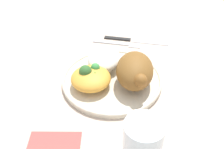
% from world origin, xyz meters
% --- Properties ---
extents(ground_plane, '(2.00, 2.00, 0.00)m').
position_xyz_m(ground_plane, '(0.00, 0.00, 0.00)').
color(ground_plane, '#C5AF9B').
extents(plate, '(0.24, 0.24, 0.01)m').
position_xyz_m(plate, '(0.00, 0.00, 0.01)').
color(plate, beige).
rests_on(plate, ground_plane).
extents(roasted_chicken, '(0.12, 0.09, 0.07)m').
position_xyz_m(roasted_chicken, '(0.01, 0.05, 0.05)').
color(roasted_chicken, brown).
rests_on(roasted_chicken, plate).
extents(rice_pile, '(0.10, 0.08, 0.04)m').
position_xyz_m(rice_pile, '(-0.05, -0.02, 0.03)').
color(rice_pile, white).
rests_on(rice_pile, plate).
extents(mac_cheese_with_broccoli, '(0.09, 0.09, 0.05)m').
position_xyz_m(mac_cheese_with_broccoli, '(0.03, -0.05, 0.03)').
color(mac_cheese_with_broccoli, gold).
rests_on(mac_cheese_with_broccoli, plate).
extents(fork, '(0.03, 0.14, 0.01)m').
position_xyz_m(fork, '(-0.17, 0.01, 0.00)').
color(fork, '#B2B2B7').
rests_on(fork, ground_plane).
extents(knife, '(0.03, 0.19, 0.01)m').
position_xyz_m(knife, '(-0.19, 0.04, 0.00)').
color(knife, black).
rests_on(knife, ground_plane).
extents(water_glass, '(0.07, 0.07, 0.09)m').
position_xyz_m(water_glass, '(0.20, 0.07, 0.04)').
color(water_glass, silver).
rests_on(water_glass, ground_plane).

